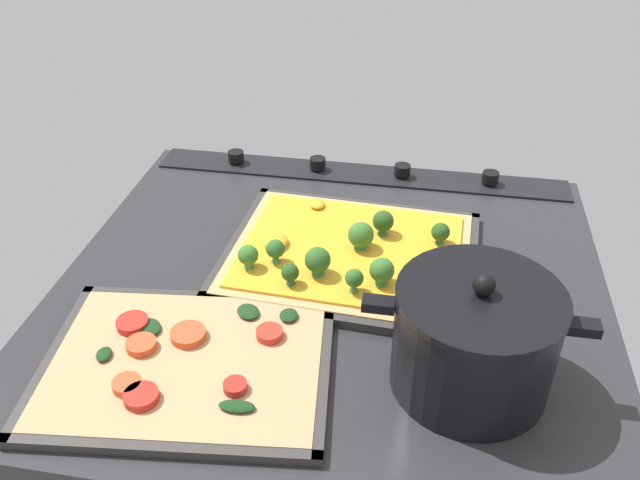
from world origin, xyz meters
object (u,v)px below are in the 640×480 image
object	(u,v)px
broccoli_pizza	(348,252)
cooking_pot	(474,339)
baking_tray_back	(187,366)
baking_tray_front	(350,257)
veggie_pizza_back	(185,360)

from	to	relation	value
broccoli_pizza	cooking_pot	distance (cm)	26.78
baking_tray_back	cooking_pot	xyz separation A→B (cm)	(-32.28, -3.66, 6.11)
broccoli_pizza	cooking_pot	size ratio (longest dim) A/B	1.39
baking_tray_front	cooking_pot	bearing A→B (deg)	127.95
baking_tray_back	veggie_pizza_back	distance (cm)	0.75
broccoli_pizza	veggie_pizza_back	size ratio (longest dim) A/B	1.04
broccoli_pizza	cooking_pot	xyz separation A→B (cm)	(-16.59, 20.47, 4.77)
baking_tray_back	cooking_pot	size ratio (longest dim) A/B	1.45
broccoli_pizza	baking_tray_back	world-z (taller)	broccoli_pizza
baking_tray_back	cooking_pot	distance (cm)	33.05
cooking_pot	broccoli_pizza	bearing A→B (deg)	-50.97
baking_tray_back	veggie_pizza_back	world-z (taller)	veggie_pizza_back
broccoli_pizza	veggie_pizza_back	world-z (taller)	broccoli_pizza
broccoli_pizza	baking_tray_back	xyz separation A→B (cm)	(15.68, 24.13, -1.33)
baking_tray_front	veggie_pizza_back	xyz separation A→B (cm)	(16.04, 24.58, 0.72)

